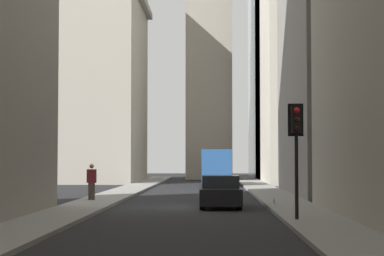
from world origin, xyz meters
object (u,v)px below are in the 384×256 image
at_px(sedan_black, 220,192).
at_px(discarded_bottle, 274,202).
at_px(delivery_truck, 216,167).
at_px(pedestrian, 92,180).
at_px(traffic_light_foreground, 296,134).

height_order(sedan_black, discarded_bottle, sedan_black).
bearing_deg(discarded_bottle, delivery_truck, 5.95).
bearing_deg(sedan_black, pedestrian, 64.72).
bearing_deg(sedan_black, traffic_light_foreground, -161.16).
distance_m(delivery_truck, discarded_bottle, 22.96).
bearing_deg(pedestrian, delivery_truck, -17.24).
distance_m(delivery_truck, sedan_black, 23.07).
bearing_deg(delivery_truck, sedan_black, 180.00).
bearing_deg(discarded_bottle, traffic_light_foreground, -179.55).
relative_size(sedan_black, traffic_light_foreground, 1.11).
xyz_separation_m(pedestrian, discarded_bottle, (-2.70, -8.62, -0.84)).
height_order(traffic_light_foreground, pedestrian, traffic_light_foreground).
bearing_deg(delivery_truck, pedestrian, 162.76).
relative_size(pedestrian, discarded_bottle, 6.48).
bearing_deg(sedan_black, discarded_bottle, -84.03).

